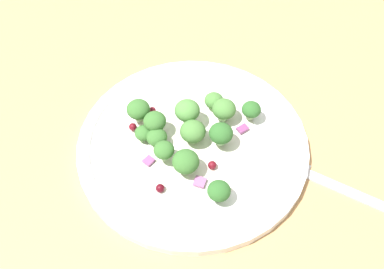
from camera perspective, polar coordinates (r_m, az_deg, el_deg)
ground_plane at (r=56.46cm, az=-0.31°, el=-0.91°), size 180.00×180.00×2.00cm
plate at (r=53.98cm, az=-0.00°, el=-1.17°), size 27.20×27.20×1.70cm
dressing_pool at (r=53.62cm, az=0.00°, el=-0.90°), size 15.77×15.77×0.20cm
broccoli_floret_0 at (r=53.37cm, az=-0.46°, el=3.00°), size 2.99×2.99×3.03cm
broccoli_floret_1 at (r=49.69cm, az=-0.78°, el=-3.44°), size 2.99×2.99×3.03cm
broccoli_floret_2 at (r=51.77cm, az=3.63°, el=0.10°), size 2.77×2.77×2.81cm
broccoli_floret_3 at (r=50.53cm, az=-3.51°, el=-1.98°), size 2.32×2.32×2.35cm
broccoli_floret_4 at (r=48.30cm, az=3.38°, el=-7.07°), size 2.50×2.50×2.53cm
broccoli_floret_5 at (r=55.03cm, az=7.33°, el=3.24°), size 2.31×2.31×2.34cm
broccoli_floret_6 at (r=55.86cm, az=2.75°, el=4.22°), size 2.34×2.34×2.36cm
broccoli_floret_7 at (r=53.04cm, az=-6.02°, el=-0.05°), size 2.06×2.06×2.08cm
broccoli_floret_8 at (r=52.09cm, az=-0.33°, el=0.26°), size 2.97×2.97×3.00cm
broccoli_floret_9 at (r=52.83cm, az=-4.65°, el=1.62°), size 2.64×2.64×2.67cm
broccoli_floret_10 at (r=54.13cm, az=-6.71°, el=3.10°), size 2.77×2.77×2.81cm
broccoli_floret_11 at (r=54.27cm, az=4.01°, el=3.15°), size 2.84×2.84×2.87cm
broccoli_floret_12 at (r=52.40cm, az=-4.40°, el=-0.38°), size 2.39×2.39×2.42cm
cranberry_0 at (r=55.79cm, az=-4.95°, el=3.04°), size 0.83×0.83×0.83cm
cranberry_1 at (r=51.13cm, az=2.54°, el=-3.85°), size 0.99×0.99×0.99cm
cranberry_2 at (r=49.70cm, az=-4.00°, el=-6.70°), size 0.97×0.97×0.97cm
cranberry_3 at (r=54.44cm, az=-7.40°, el=0.95°), size 0.93×0.93×0.93cm
onion_bit_0 at (r=50.06cm, az=0.97°, el=-5.92°), size 1.71×1.71×0.30cm
onion_bit_1 at (r=54.54cm, az=6.32°, el=0.72°), size 1.29×1.50×0.37cm
onion_bit_2 at (r=51.90cm, az=-5.42°, el=-3.29°), size 1.49×1.51×0.38cm
fork at (r=54.08cm, az=18.64°, el=-6.58°), size 13.97×14.86×0.50cm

